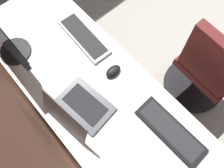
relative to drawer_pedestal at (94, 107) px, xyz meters
The scene contains 7 objects.
desk 0.34m from the drawer_pedestal, 168.22° to the right, with size 2.09×0.65×0.73m.
drawer_pedestal is the anchor object (origin of this frame).
laptop_leftmost 0.45m from the drawer_pedestal, 117.86° to the left, with size 0.34×0.31×0.21m.
keyboard_main 0.55m from the drawer_pedestal, 34.97° to the right, with size 0.43×0.16×0.02m.
keyboard_spare 0.66m from the drawer_pedestal, 158.98° to the right, with size 0.42×0.15×0.02m.
mouse_main 0.44m from the drawer_pedestal, 93.16° to the right, with size 0.06×0.10×0.03m, color black.
office_chair 0.91m from the drawer_pedestal, 115.22° to the right, with size 0.56×0.56×0.97m.
Camera 1 is at (-0.33, 2.15, 1.89)m, focal length 32.92 mm.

